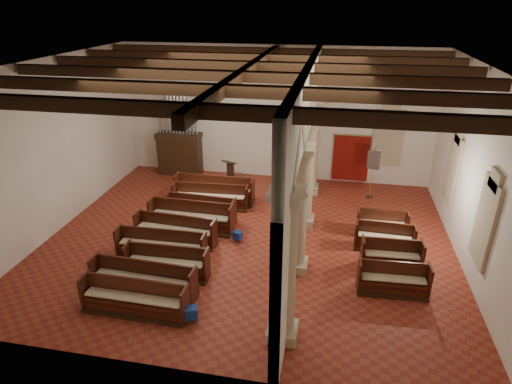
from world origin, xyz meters
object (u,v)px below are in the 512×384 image
(pipe_organ, at_px, (179,146))
(nave_pew_0, at_px, (135,303))
(lectern, at_px, (230,176))
(aisle_pew_0, at_px, (393,283))
(processional_banner, at_px, (371,180))

(pipe_organ, bearing_deg, nave_pew_0, -76.96)
(lectern, relative_size, nave_pew_0, 0.44)
(nave_pew_0, bearing_deg, lectern, 87.95)
(lectern, relative_size, aisle_pew_0, 0.65)
(pipe_organ, relative_size, processional_banner, 1.95)
(pipe_organ, distance_m, lectern, 3.11)
(processional_banner, bearing_deg, nave_pew_0, -111.77)
(lectern, distance_m, aisle_pew_0, 9.12)
(pipe_organ, relative_size, nave_pew_0, 1.48)
(processional_banner, relative_size, nave_pew_0, 0.76)
(pipe_organ, distance_m, aisle_pew_0, 12.00)
(processional_banner, distance_m, nave_pew_0, 10.97)
(lectern, xyz_separation_m, aisle_pew_0, (6.41, -6.49, -0.22))
(lectern, bearing_deg, aisle_pew_0, -21.23)
(pipe_organ, distance_m, processional_banner, 8.96)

